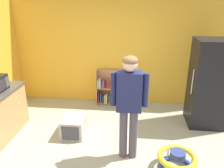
# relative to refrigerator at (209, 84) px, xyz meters

# --- Properties ---
(ground_plane) EXTENTS (12.00, 12.00, 0.00)m
(ground_plane) POSITION_rel_refrigerator_xyz_m (-1.84, -1.38, -0.89)
(ground_plane) COLOR #A4AC97
(ground_plane) RESTS_ON ground
(back_wall) EXTENTS (5.20, 0.06, 2.70)m
(back_wall) POSITION_rel_refrigerator_xyz_m (-1.84, 0.95, 0.46)
(back_wall) COLOR gold
(back_wall) RESTS_ON ground
(refrigerator) EXTENTS (0.73, 0.68, 1.78)m
(refrigerator) POSITION_rel_refrigerator_xyz_m (0.00, 0.00, 0.00)
(refrigerator) COLOR black
(refrigerator) RESTS_ON ground
(bookshelf) EXTENTS (0.80, 0.28, 0.85)m
(bookshelf) POSITION_rel_refrigerator_xyz_m (-2.07, 0.76, -0.52)
(bookshelf) COLOR tan
(bookshelf) RESTS_ON ground
(standing_person) EXTENTS (0.57, 0.23, 1.72)m
(standing_person) POSITION_rel_refrigerator_xyz_m (-1.56, -1.26, 0.16)
(standing_person) COLOR #554A55
(standing_person) RESTS_ON ground
(baby_walker) EXTENTS (0.60, 0.60, 0.32)m
(baby_walker) POSITION_rel_refrigerator_xyz_m (-0.80, -1.50, -0.73)
(baby_walker) COLOR #2D47BB
(baby_walker) RESTS_ON ground
(pet_carrier) EXTENTS (0.42, 0.55, 0.36)m
(pet_carrier) POSITION_rel_refrigerator_xyz_m (-2.62, -0.71, -0.71)
(pet_carrier) COLOR #BDB4B2
(pet_carrier) RESTS_ON ground
(teal_cup) EXTENTS (0.08, 0.08, 0.09)m
(teal_cup) POSITION_rel_refrigerator_xyz_m (-4.13, -0.38, 0.06)
(teal_cup) COLOR teal
(teal_cup) RESTS_ON kitchen_counter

